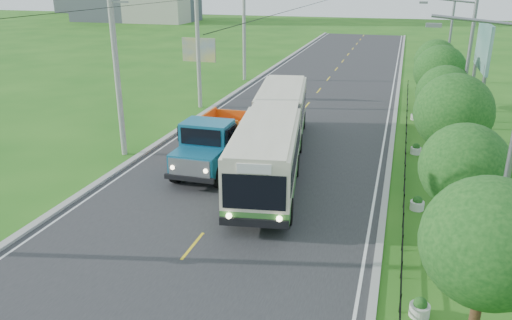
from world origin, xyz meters
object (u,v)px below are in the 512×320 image
at_px(tree_front, 489,247).
at_px(pole_mid, 198,44).
at_px(tree_second, 465,171).
at_px(streetlight_far, 447,44).
at_px(planter_front, 420,308).
at_px(billboard_left, 199,54).
at_px(tree_fourth, 445,97).
at_px(tree_fifth, 440,74).
at_px(pole_near, 117,70).
at_px(pole_far, 244,29).
at_px(billboard_right, 482,53).
at_px(tree_back, 436,63).
at_px(planter_mid, 416,149).
at_px(tree_third, 454,116).
at_px(planter_far, 415,116).
at_px(streetlight_mid, 463,75).
at_px(streetlight_near, 505,156).
at_px(dump_truck, 214,140).
at_px(planter_near, 417,204).
at_px(bus, 275,130).

bearing_deg(tree_front, pole_mid, 126.09).
bearing_deg(tree_second, streetlight_far, 88.26).
height_order(planter_front, billboard_left, billboard_left).
height_order(tree_fourth, tree_fifth, tree_fifth).
relative_size(pole_near, pole_far, 1.00).
distance_m(tree_fifth, billboard_right, 2.87).
height_order(tree_back, planter_mid, tree_back).
distance_m(tree_front, tree_third, 12.00).
bearing_deg(planter_far, planter_mid, -90.00).
relative_size(streetlight_mid, billboard_left, 1.74).
xyz_separation_m(pole_near, planter_front, (16.86, -11.00, -4.81)).
height_order(tree_third, tree_back, tree_third).
bearing_deg(pole_mid, tree_back, 15.84).
height_order(tree_second, tree_fifth, tree_fifth).
relative_size(tree_third, tree_fifth, 1.03).
distance_m(pole_mid, tree_front, 30.79).
relative_size(streetlight_near, streetlight_far, 1.00).
distance_m(pole_far, dump_truck, 25.62).
xyz_separation_m(tree_front, billboard_right, (2.44, 23.86, 1.62)).
distance_m(pole_mid, billboard_right, 20.59).
height_order(streetlight_near, billboard_left, streetlight_near).
distance_m(tree_fifth, planter_far, 4.21).
height_order(tree_third, dump_truck, tree_third).
bearing_deg(pole_near, planter_near, -10.09).
height_order(pole_mid, planter_near, pole_mid).
relative_size(pole_far, planter_far, 14.93).
xyz_separation_m(pole_far, tree_fourth, (18.12, -18.86, -1.51)).
relative_size(tree_front, planter_far, 8.36).
bearing_deg(planter_mid, tree_second, -83.95).
distance_m(pole_mid, planter_front, 28.92).
relative_size(streetlight_near, planter_front, 13.54).
bearing_deg(pole_mid, bus, -50.79).
xyz_separation_m(tree_fourth, planter_far, (-1.26, 7.86, -3.30)).
bearing_deg(pole_near, dump_truck, -6.27).
relative_size(tree_third, streetlight_mid, 0.66).
relative_size(planter_front, bus, 0.04).
relative_size(planter_near, billboard_left, 0.13).
relative_size(tree_second, streetlight_far, 0.58).
relative_size(planter_front, planter_mid, 1.00).
bearing_deg(planter_near, streetlight_mid, 75.68).
height_order(streetlight_far, planter_near, streetlight_far).
height_order(tree_fourth, billboard_right, billboard_right).
xyz_separation_m(pole_far, tree_third, (18.12, -24.86, -1.11)).
height_order(tree_fourth, planter_near, tree_fourth).
distance_m(planter_far, bus, 14.53).
relative_size(pole_far, streetlight_mid, 1.10).
relative_size(streetlight_far, planter_near, 13.54).
xyz_separation_m(pole_near, planter_mid, (16.86, 5.00, -4.81)).
bearing_deg(billboard_right, tree_fifth, 176.70).
height_order(pole_near, tree_third, pole_near).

